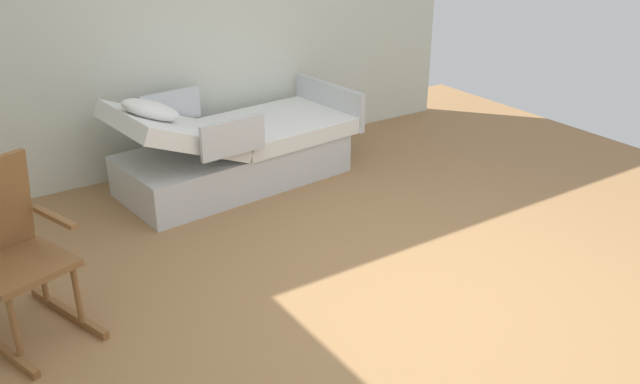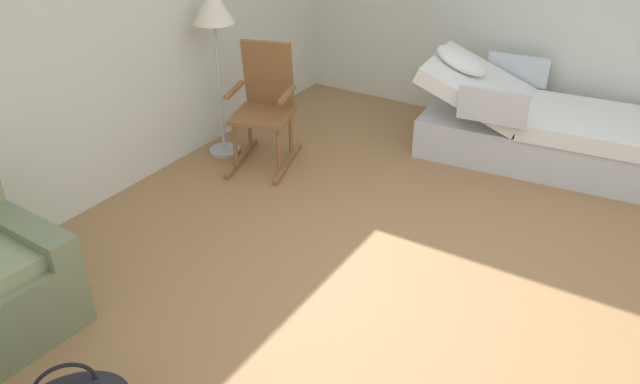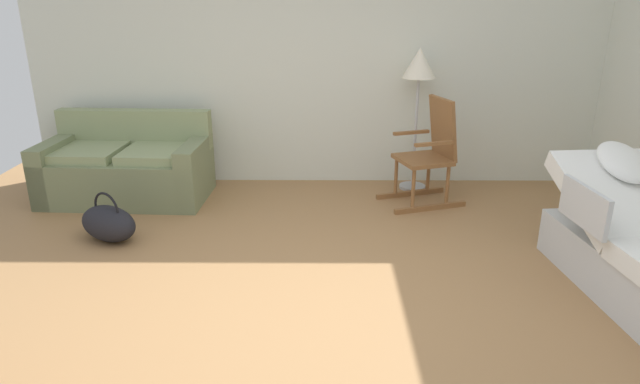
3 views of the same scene
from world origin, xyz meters
The scene contains 5 objects.
ground_plane centered at (0.00, 0.00, 0.00)m, with size 7.44×7.44×0.00m, color #9E7247.
back_wall centered at (0.00, 2.75, 1.35)m, with size 6.15×0.10×2.70m, color silver.
hospital_bed centered at (2.33, 0.02, 0.30)m, with size 1.15×2.18×0.96m.
rocking_chair centered at (1.08, 2.02, 0.50)m, with size 0.87×0.69×1.05m.
floor_lamp centered at (1.00, 2.44, 1.23)m, with size 0.34×0.34×1.48m.
Camera 2 is at (-2.91, -1.01, 2.52)m, focal length 35.03 mm.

